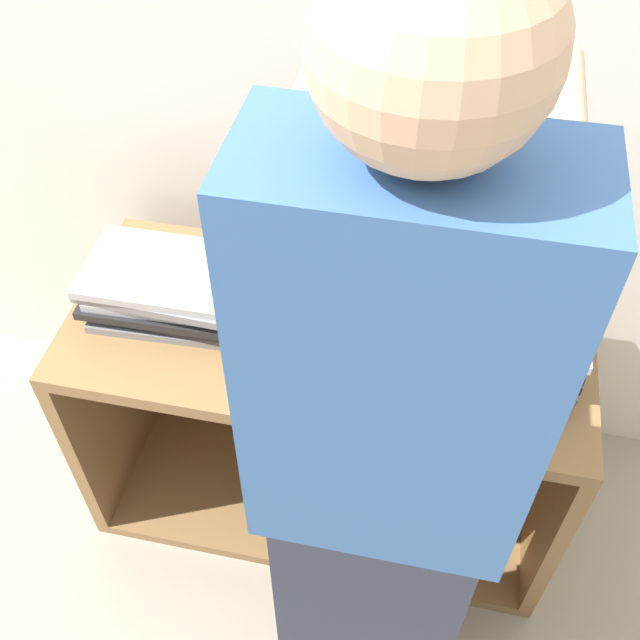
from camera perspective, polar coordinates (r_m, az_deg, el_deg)
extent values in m
plane|color=#9E9384|center=(2.17, -1.11, -18.70)|extent=(12.00, 12.00, 0.00)
cube|color=silver|center=(1.72, 3.40, 20.15)|extent=(8.00, 0.05, 2.40)
cube|color=olive|center=(1.74, 0.57, -1.08)|extent=(1.22, 0.56, 0.04)
cube|color=olive|center=(2.28, 0.44, -12.22)|extent=(1.22, 0.56, 0.04)
cube|color=olive|center=(2.15, -15.16, -4.52)|extent=(0.04, 0.56, 0.63)
cube|color=olive|center=(2.02, 17.33, -9.86)|extent=(0.04, 0.56, 0.63)
cube|color=olive|center=(2.16, 1.88, -1.83)|extent=(1.14, 0.04, 0.63)
cube|color=gray|center=(1.72, 0.57, -0.46)|extent=(0.35, 0.23, 0.02)
cube|color=gray|center=(1.72, 0.64, 0.02)|extent=(0.29, 0.13, 0.00)
cube|color=gray|center=(1.73, 1.52, 5.68)|extent=(0.35, 0.05, 0.23)
cube|color=black|center=(1.73, 1.49, 5.60)|extent=(0.31, 0.04, 0.20)
cube|color=gray|center=(1.80, -11.09, 1.26)|extent=(0.36, 0.25, 0.02)
cube|color=#232326|center=(1.79, -11.11, 1.87)|extent=(0.36, 0.24, 0.02)
cube|color=#232326|center=(1.78, -11.78, 2.18)|extent=(0.36, 0.24, 0.02)
cube|color=#B7B7BC|center=(1.77, -11.27, 2.86)|extent=(0.36, 0.25, 0.02)
cube|color=gray|center=(1.75, -11.86, 3.21)|extent=(0.36, 0.25, 0.02)
cube|color=#B7B7BC|center=(1.74, -11.99, 3.70)|extent=(0.35, 0.24, 0.02)
cube|color=gray|center=(1.71, 13.03, -2.35)|extent=(0.36, 0.25, 0.02)
cube|color=#232326|center=(1.70, 13.01, -1.83)|extent=(0.36, 0.24, 0.02)
cube|color=#232326|center=(1.69, 13.40, -1.36)|extent=(0.35, 0.23, 0.02)
cube|color=gray|center=(1.67, 13.37, -0.87)|extent=(0.36, 0.25, 0.02)
cube|color=#232326|center=(1.65, 13.35, -0.71)|extent=(0.36, 0.24, 0.02)
cube|color=gray|center=(1.63, 13.42, -0.21)|extent=(0.35, 0.24, 0.02)
cube|color=#B7B7BC|center=(1.62, 13.85, 0.29)|extent=(0.35, 0.24, 0.02)
cube|color=#2D3342|center=(1.68, 3.67, -20.82)|extent=(0.34, 0.20, 0.87)
cube|color=#38609E|center=(1.00, 5.77, -4.09)|extent=(0.40, 0.20, 0.69)
sphere|color=#DBAD89|center=(0.70, 8.72, 19.92)|extent=(0.23, 0.23, 0.23)
cylinder|color=#DBAD89|center=(1.05, -0.18, 16.67)|extent=(0.07, 0.32, 0.07)
cylinder|color=#DBAD89|center=(1.05, 17.79, 14.07)|extent=(0.07, 0.32, 0.07)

